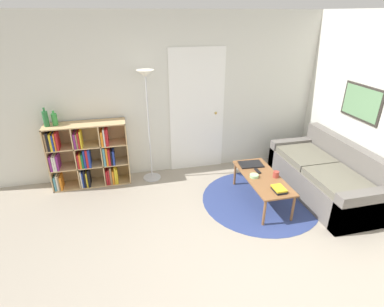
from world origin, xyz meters
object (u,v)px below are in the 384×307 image
Objects in this scene: bookshelf at (87,156)px; cup at (276,174)px; bottle_left at (46,119)px; bottle_middle at (55,119)px; coffee_table at (262,179)px; floor_lamp at (147,96)px; bowl at (254,176)px; couch at (327,177)px; laptop at (251,164)px.

cup is at bearing -23.83° from bookshelf.
bottle_left reaches higher than bottle_middle.
bookshelf is 4.27× the size of bottle_left.
bookshelf is 2.72m from coffee_table.
floor_lamp is 2.11m from coffee_table.
bowl is 0.45× the size of bottle_left.
cup is (2.66, -1.17, -0.04)m from bookshelf.
bookshelf is at bearing 162.14° from couch.
bookshelf is 2.90m from cup.
coffee_table is (1.49, -1.06, -1.04)m from floor_lamp.
couch reaches higher than laptop.
cup is at bearing -177.96° from couch.
laptop is 1.68× the size of bottle_middle.
floor_lamp is at bearing 156.83° from couch.
couch is (3.54, -1.14, -0.22)m from bookshelf.
bowl is 1.38× the size of cup.
floor_lamp is 4.87× the size of laptop.
bowl reaches higher than laptop.
bookshelf is at bearing 154.95° from bowl.
floor_lamp is (0.99, -0.05, 0.92)m from bookshelf.
floor_lamp is at bearing 145.98° from cup.
bottle_left is (-3.14, 1.17, 0.70)m from cup.
laptop is 4.07× the size of cup.
bottle_left is (-4.02, 1.14, 0.87)m from couch.
bottle_middle is (0.11, 0.02, -0.03)m from bottle_left.
couch is at bearing -15.78° from bottle_left.
couch is at bearing -20.66° from laptop.
laptop is at bearing 92.85° from coffee_table.
couch is 1.20m from bowl.
floor_lamp reaches higher than cup.
floor_lamp is at bearing -2.87° from bookshelf.
bottle_left reaches higher than bowl.
coffee_table is at bearing -5.70° from bowl.
coffee_table is 9.12× the size of bowl.
floor_lamp is 1.39m from bottle_middle.
cup reaches higher than laptop.
couch is 8.52× the size of bottle_middle.
bottle_middle is at bearing 176.99° from bookshelf.
bottle_middle is at bearing 158.49° from cup.
cup is at bearing -13.55° from bowl.
cup is (0.19, -0.44, 0.04)m from laptop.
cup is 0.32× the size of bottle_left.
bowl is at bearing -25.05° from bookshelf.
bowl is at bearing -106.60° from laptop.
cup is (1.66, -1.12, -0.96)m from floor_lamp.
couch is 4.17m from bottle_middle.
bookshelf reaches higher than coffee_table.
bottle_middle is at bearing 157.66° from bowl.
couch is 0.90m from cup.
bookshelf is 1.35m from floor_lamp.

